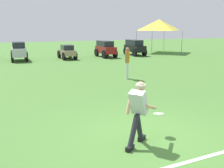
% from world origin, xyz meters
% --- Properties ---
extents(ground_plane, '(80.00, 80.00, 0.00)m').
position_xyz_m(ground_plane, '(0.00, 0.00, 0.00)').
color(ground_plane, '#457430').
extents(field_line_paint, '(19.08, 2.00, 0.01)m').
position_xyz_m(field_line_paint, '(0.00, -1.32, 0.00)').
color(field_line_paint, white).
rests_on(field_line_paint, ground_plane).
extents(frisbee_thrower, '(1.02, 0.63, 1.42)m').
position_xyz_m(frisbee_thrower, '(-0.44, -0.16, 0.80)').
color(frisbee_thrower, '#23232D').
rests_on(frisbee_thrower, ground_plane).
extents(frisbee_in_flight, '(0.28, 0.28, 0.06)m').
position_xyz_m(frisbee_in_flight, '(0.28, 0.16, 0.53)').
color(frisbee_in_flight, white).
extents(teammate_near_sideline, '(0.34, 0.47, 1.56)m').
position_xyz_m(teammate_near_sideline, '(2.54, 7.06, 0.94)').
color(teammate_near_sideline, silver).
rests_on(teammate_near_sideline, ground_plane).
extents(parked_car_slot_b, '(1.22, 2.38, 1.40)m').
position_xyz_m(parked_car_slot_b, '(-2.07, 16.47, 0.74)').
color(parked_car_slot_b, '#B7BABF').
rests_on(parked_car_slot_b, ground_plane).
extents(parked_car_slot_c, '(1.18, 2.24, 1.10)m').
position_xyz_m(parked_car_slot_c, '(1.51, 16.33, 0.56)').
color(parked_car_slot_c, '#998466').
rests_on(parked_car_slot_c, ground_plane).
extents(parked_car_slot_d, '(1.27, 2.45, 1.34)m').
position_xyz_m(parked_car_slot_d, '(4.76, 16.45, 0.72)').
color(parked_car_slot_d, maroon).
rests_on(parked_car_slot_d, ground_plane).
extents(parked_car_slot_e, '(1.25, 2.44, 1.34)m').
position_xyz_m(parked_car_slot_e, '(7.64, 16.86, 0.72)').
color(parked_car_slot_e, black).
rests_on(parked_car_slot_e, ground_plane).
extents(event_tent, '(3.35, 3.35, 3.14)m').
position_xyz_m(event_tent, '(10.94, 18.45, 2.62)').
color(event_tent, '#B2B5BA').
rests_on(event_tent, ground_plane).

